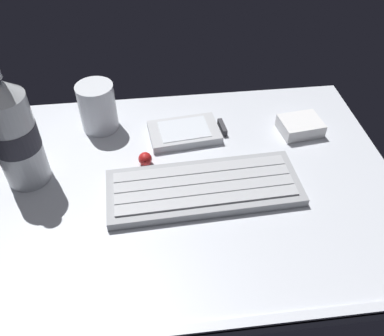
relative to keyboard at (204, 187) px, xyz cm
name	(u,v)px	position (x,y,z in cm)	size (l,w,h in cm)	color
ground_plane	(192,187)	(-1.54, 1.91, -1.79)	(64.00, 48.00, 2.80)	silver
keyboard	(204,187)	(0.00, 0.00, 0.00)	(29.42, 12.17, 1.70)	#93969B
handheld_device	(188,132)	(-0.88, 13.66, -0.08)	(13.33, 8.83, 1.50)	#B7BABF
juice_cup	(98,109)	(-16.11, 17.95, 3.10)	(6.40, 6.40, 8.50)	silver
water_bottle	(13,132)	(-26.67, 6.18, 8.20)	(6.73, 6.73, 20.80)	silver
charger_block	(300,126)	(18.86, 12.37, 0.39)	(7.00, 5.60, 2.40)	white
trackball_mouse	(145,159)	(-8.54, 7.14, 0.29)	(2.20, 2.20, 2.20)	red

